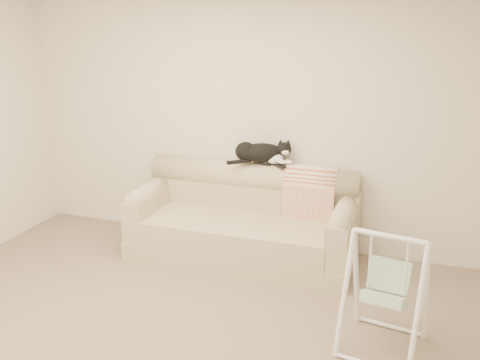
# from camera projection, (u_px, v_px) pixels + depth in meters

# --- Properties ---
(ground_plane) EXTENTS (5.00, 5.00, 0.00)m
(ground_plane) POSITION_uv_depth(u_px,v_px,m) (173.00, 340.00, 3.99)
(ground_plane) COLOR brown
(ground_plane) RESTS_ON ground
(room_shell) EXTENTS (5.04, 4.04, 2.60)m
(room_shell) POSITION_uv_depth(u_px,v_px,m) (164.00, 141.00, 3.54)
(room_shell) COLOR beige
(room_shell) RESTS_ON ground
(sofa) EXTENTS (2.20, 0.93, 0.90)m
(sofa) POSITION_uv_depth(u_px,v_px,m) (244.00, 222.00, 5.34)
(sofa) COLOR tan
(sofa) RESTS_ON ground
(remote_a) EXTENTS (0.19, 0.09, 0.03)m
(remote_a) POSITION_uv_depth(u_px,v_px,m) (263.00, 163.00, 5.36)
(remote_a) COLOR black
(remote_a) RESTS_ON sofa
(remote_b) EXTENTS (0.16, 0.15, 0.02)m
(remote_b) POSITION_uv_depth(u_px,v_px,m) (279.00, 166.00, 5.28)
(remote_b) COLOR black
(remote_b) RESTS_ON sofa
(tuxedo_cat) EXTENTS (0.63, 0.41, 0.26)m
(tuxedo_cat) POSITION_uv_depth(u_px,v_px,m) (261.00, 153.00, 5.33)
(tuxedo_cat) COLOR black
(tuxedo_cat) RESTS_ON sofa
(throw_blanket) EXTENTS (0.50, 0.38, 0.58)m
(throw_blanket) POSITION_uv_depth(u_px,v_px,m) (311.00, 186.00, 5.25)
(throw_blanket) COLOR #C85A31
(throw_blanket) RESTS_ON sofa
(baby_swing) EXTENTS (0.64, 0.67, 0.90)m
(baby_swing) POSITION_uv_depth(u_px,v_px,m) (386.00, 292.00, 3.79)
(baby_swing) COLOR white
(baby_swing) RESTS_ON ground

